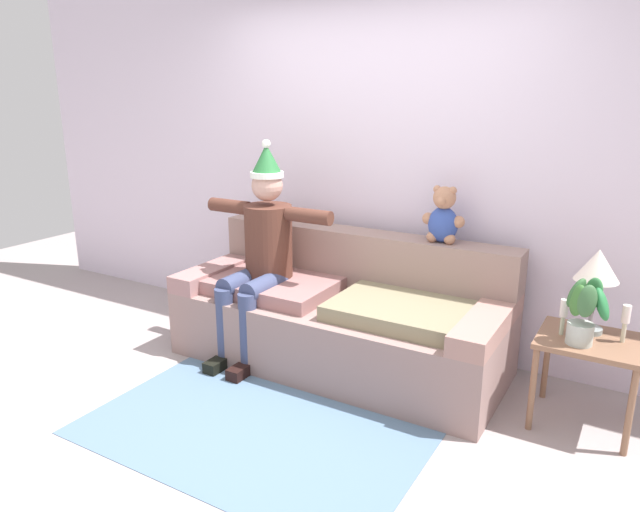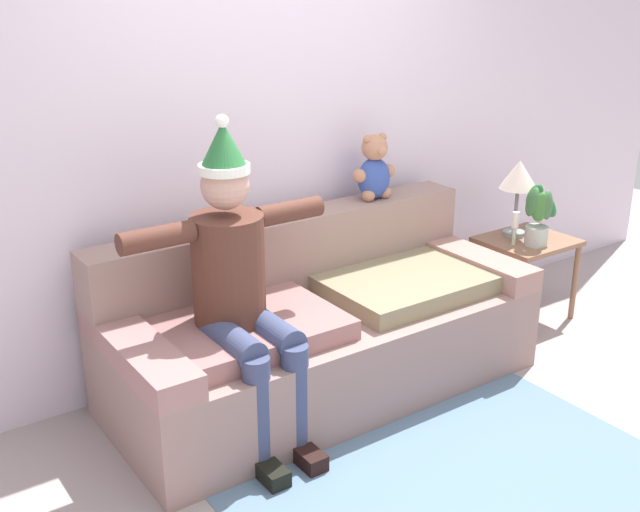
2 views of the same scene
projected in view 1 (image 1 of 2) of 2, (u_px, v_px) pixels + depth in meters
ground_plane at (259, 426)px, 3.37m from camera, size 10.00×10.00×0.00m
back_wall at (379, 163)px, 4.28m from camera, size 7.00×0.10×2.70m
couch at (342, 316)px, 4.10m from camera, size 2.27×0.95×0.88m
person_seated at (261, 249)px, 4.11m from camera, size 1.02×0.77×1.54m
teddy_bear at (443, 217)px, 3.86m from camera, size 0.29×0.17×0.38m
side_table at (589, 352)px, 3.28m from camera, size 0.55×0.48×0.53m
table_lamp at (597, 269)px, 3.24m from camera, size 0.24×0.24×0.49m
potted_plant at (585, 309)px, 3.13m from camera, size 0.26×0.23×0.38m
candle_tall at (564, 312)px, 3.27m from camera, size 0.04×0.04×0.21m
candle_short at (626, 319)px, 3.17m from camera, size 0.04×0.04×0.22m
area_rug at (250, 432)px, 3.30m from camera, size 1.92×1.15×0.01m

